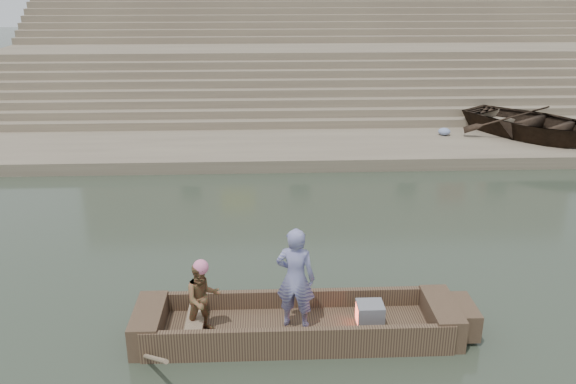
{
  "coord_description": "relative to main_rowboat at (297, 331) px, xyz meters",
  "views": [
    {
      "loc": [
        -4.31,
        -11.74,
        6.01
      ],
      "look_at": [
        -3.78,
        0.55,
        1.4
      ],
      "focal_mm": 36.74,
      "sensor_mm": 36.0,
      "label": 1
    }
  ],
  "objects": [
    {
      "name": "television",
      "position": [
        1.27,
        -0.0,
        0.31
      ],
      "size": [
        0.46,
        0.42,
        0.4
      ],
      "color": "slate",
      "rests_on": "main_rowboat"
    },
    {
      "name": "lower_landing",
      "position": [
        3.78,
        10.95,
        0.09
      ],
      "size": [
        32.0,
        4.0,
        0.4
      ],
      "primitive_type": "cube",
      "color": "gray",
      "rests_on": "ground"
    },
    {
      "name": "mid_landing",
      "position": [
        3.78,
        18.45,
        1.29
      ],
      "size": [
        32.0,
        3.0,
        2.8
      ],
      "primitive_type": "cube",
      "color": "gray",
      "rests_on": "ground"
    },
    {
      "name": "standing_man",
      "position": [
        -0.02,
        0.02,
        1.03
      ],
      "size": [
        0.76,
        0.59,
        1.84
      ],
      "primitive_type": "imported",
      "rotation": [
        0.0,
        0.0,
        2.89
      ],
      "color": "navy",
      "rests_on": "main_rowboat"
    },
    {
      "name": "beached_rowboat",
      "position": [
        9.22,
        11.37,
        0.83
      ],
      "size": [
        6.17,
        6.43,
        1.08
      ],
      "primitive_type": "imported",
      "rotation": [
        0.0,
        0.0,
        0.66
      ],
      "color": "#2D2116",
      "rests_on": "lower_landing"
    },
    {
      "name": "rowboat_trim",
      "position": [
        0.21,
        -0.01,
        0.2
      ],
      "size": [
        6.04,
        2.63,
        1.97
      ],
      "color": "brown",
      "rests_on": "ground"
    },
    {
      "name": "upper_landing",
      "position": [
        3.78,
        25.45,
        2.49
      ],
      "size": [
        32.0,
        3.0,
        5.2
      ],
      "primitive_type": "cube",
      "color": "gray",
      "rests_on": "ground"
    },
    {
      "name": "ghat_steps",
      "position": [
        3.78,
        20.15,
        1.69
      ],
      "size": [
        32.0,
        11.0,
        5.2
      ],
      "color": "gray",
      "rests_on": "ground"
    },
    {
      "name": "ground",
      "position": [
        3.78,
        2.95,
        -0.11
      ],
      "size": [
        120.0,
        120.0,
        0.0
      ],
      "primitive_type": "plane",
      "color": "#283225",
      "rests_on": "ground"
    },
    {
      "name": "main_rowboat",
      "position": [
        0.0,
        0.0,
        0.0
      ],
      "size": [
        5.0,
        1.3,
        0.22
      ],
      "primitive_type": "cube",
      "color": "brown",
      "rests_on": "ground"
    },
    {
      "name": "cloth_bundles",
      "position": [
        10.42,
        12.01,
        0.42
      ],
      "size": [
        9.11,
        0.75,
        0.26
      ],
      "color": "#3F5999",
      "rests_on": "lower_landing"
    },
    {
      "name": "rowing_man",
      "position": [
        -1.59,
        -0.11,
        0.76
      ],
      "size": [
        0.77,
        0.7,
        1.3
      ],
      "primitive_type": "imported",
      "rotation": [
        0.0,
        0.0,
        0.41
      ],
      "color": "#236A31",
      "rests_on": "main_rowboat"
    }
  ]
}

